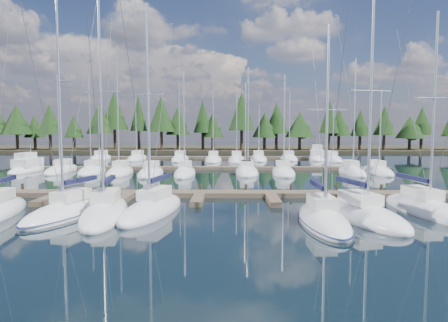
{
  "coord_description": "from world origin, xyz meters",
  "views": [
    {
      "loc": [
        2.48,
        -16.12,
        5.9
      ],
      "look_at": [
        2.01,
        22.0,
        2.71
      ],
      "focal_mm": 32.0,
      "sensor_mm": 36.0,
      "label": 1
    }
  ],
  "objects_px": {
    "front_sailboat_5": "(363,215)",
    "front_sailboat_6": "(425,209)",
    "front_sailboat_3": "(153,209)",
    "front_sailboat_1": "(68,212)",
    "main_dock": "(200,195)",
    "motor_yacht_right": "(317,157)",
    "front_sailboat_4": "(323,220)",
    "front_sailboat_2": "(105,212)",
    "motor_yacht_left": "(28,168)"
  },
  "relations": [
    {
      "from": "front_sailboat_2",
      "to": "front_sailboat_3",
      "type": "bearing_deg",
      "value": 21.71
    },
    {
      "from": "front_sailboat_3",
      "to": "front_sailboat_4",
      "type": "height_order",
      "value": "front_sailboat_3"
    },
    {
      "from": "front_sailboat_6",
      "to": "motor_yacht_left",
      "type": "relative_size",
      "value": 1.68
    },
    {
      "from": "motor_yacht_left",
      "to": "motor_yacht_right",
      "type": "distance_m",
      "value": 48.01
    },
    {
      "from": "front_sailboat_2",
      "to": "front_sailboat_5",
      "type": "bearing_deg",
      "value": -1.97
    },
    {
      "from": "front_sailboat_5",
      "to": "front_sailboat_6",
      "type": "distance_m",
      "value": 5.34
    },
    {
      "from": "front_sailboat_1",
      "to": "front_sailboat_5",
      "type": "distance_m",
      "value": 19.43
    },
    {
      "from": "front_sailboat_5",
      "to": "motor_yacht_left",
      "type": "bearing_deg",
      "value": 142.03
    },
    {
      "from": "front_sailboat_1",
      "to": "front_sailboat_3",
      "type": "distance_m",
      "value": 5.57
    },
    {
      "from": "front_sailboat_3",
      "to": "motor_yacht_left",
      "type": "relative_size",
      "value": 1.74
    },
    {
      "from": "front_sailboat_3",
      "to": "front_sailboat_1",
      "type": "bearing_deg",
      "value": -169.58
    },
    {
      "from": "front_sailboat_4",
      "to": "front_sailboat_6",
      "type": "relative_size",
      "value": 0.88
    },
    {
      "from": "front_sailboat_3",
      "to": "front_sailboat_5",
      "type": "distance_m",
      "value": 14.05
    },
    {
      "from": "front_sailboat_3",
      "to": "front_sailboat_4",
      "type": "relative_size",
      "value": 1.17
    },
    {
      "from": "front_sailboat_2",
      "to": "front_sailboat_6",
      "type": "relative_size",
      "value": 1.04
    },
    {
      "from": "front_sailboat_5",
      "to": "motor_yacht_right",
      "type": "relative_size",
      "value": 1.58
    },
    {
      "from": "front_sailboat_6",
      "to": "front_sailboat_5",
      "type": "bearing_deg",
      "value": -157.81
    },
    {
      "from": "front_sailboat_2",
      "to": "front_sailboat_3",
      "type": "distance_m",
      "value": 3.15
    },
    {
      "from": "front_sailboat_1",
      "to": "motor_yacht_right",
      "type": "bearing_deg",
      "value": 60.37
    },
    {
      "from": "front_sailboat_3",
      "to": "motor_yacht_left",
      "type": "height_order",
      "value": "front_sailboat_3"
    },
    {
      "from": "front_sailboat_3",
      "to": "front_sailboat_6",
      "type": "xyz_separation_m",
      "value": [
        18.89,
        0.27,
        -0.0
      ]
    },
    {
      "from": "front_sailboat_3",
      "to": "front_sailboat_6",
      "type": "distance_m",
      "value": 18.89
    },
    {
      "from": "motor_yacht_right",
      "to": "front_sailboat_6",
      "type": "bearing_deg",
      "value": -93.3
    },
    {
      "from": "front_sailboat_5",
      "to": "front_sailboat_6",
      "type": "xyz_separation_m",
      "value": [
        4.95,
        2.02,
        0.0
      ]
    },
    {
      "from": "front_sailboat_4",
      "to": "front_sailboat_5",
      "type": "bearing_deg",
      "value": 25.58
    },
    {
      "from": "front_sailboat_4",
      "to": "front_sailboat_6",
      "type": "xyz_separation_m",
      "value": [
        7.85,
        3.41,
        0.01
      ]
    },
    {
      "from": "front_sailboat_5",
      "to": "front_sailboat_3",
      "type": "bearing_deg",
      "value": 172.86
    },
    {
      "from": "front_sailboat_4",
      "to": "motor_yacht_right",
      "type": "bearing_deg",
      "value": 78.05
    },
    {
      "from": "front_sailboat_3",
      "to": "front_sailboat_6",
      "type": "relative_size",
      "value": 1.03
    },
    {
      "from": "front_sailboat_5",
      "to": "motor_yacht_left",
      "type": "xyz_separation_m",
      "value": [
        -35.92,
        28.03,
        0.18
      ]
    },
    {
      "from": "front_sailboat_6",
      "to": "front_sailboat_1",
      "type": "bearing_deg",
      "value": -177.0
    },
    {
      "from": "main_dock",
      "to": "front_sailboat_2",
      "type": "distance_m",
      "value": 9.43
    },
    {
      "from": "main_dock",
      "to": "front_sailboat_1",
      "type": "bearing_deg",
      "value": -138.52
    },
    {
      "from": "motor_yacht_right",
      "to": "front_sailboat_3",
      "type": "bearing_deg",
      "value": -114.86
    },
    {
      "from": "front_sailboat_6",
      "to": "motor_yacht_left",
      "type": "xyz_separation_m",
      "value": [
        -40.86,
        26.01,
        0.17
      ]
    },
    {
      "from": "front_sailboat_2",
      "to": "front_sailboat_3",
      "type": "xyz_separation_m",
      "value": [
        2.93,
        1.17,
        0.0
      ]
    },
    {
      "from": "motor_yacht_left",
      "to": "motor_yacht_right",
      "type": "xyz_separation_m",
      "value": [
        43.53,
        20.25,
        0.03
      ]
    },
    {
      "from": "front_sailboat_4",
      "to": "motor_yacht_right",
      "type": "relative_size",
      "value": 1.34
    },
    {
      "from": "front_sailboat_6",
      "to": "front_sailboat_2",
      "type": "bearing_deg",
      "value": -176.23
    },
    {
      "from": "front_sailboat_1",
      "to": "front_sailboat_4",
      "type": "bearing_deg",
      "value": -7.34
    },
    {
      "from": "main_dock",
      "to": "front_sailboat_6",
      "type": "height_order",
      "value": "front_sailboat_6"
    },
    {
      "from": "front_sailboat_1",
      "to": "motor_yacht_right",
      "type": "relative_size",
      "value": 1.71
    },
    {
      "from": "main_dock",
      "to": "motor_yacht_right",
      "type": "height_order",
      "value": "motor_yacht_right"
    },
    {
      "from": "front_sailboat_4",
      "to": "front_sailboat_5",
      "type": "distance_m",
      "value": 3.22
    },
    {
      "from": "main_dock",
      "to": "front_sailboat_1",
      "type": "relative_size",
      "value": 2.73
    },
    {
      "from": "front_sailboat_3",
      "to": "front_sailboat_2",
      "type": "bearing_deg",
      "value": -158.29
    },
    {
      "from": "front_sailboat_2",
      "to": "motor_yacht_left",
      "type": "distance_m",
      "value": 33.41
    },
    {
      "from": "motor_yacht_right",
      "to": "front_sailboat_5",
      "type": "bearing_deg",
      "value": -98.96
    },
    {
      "from": "main_dock",
      "to": "front_sailboat_2",
      "type": "xyz_separation_m",
      "value": [
        -5.74,
        -7.48,
        0.09
      ]
    },
    {
      "from": "front_sailboat_2",
      "to": "motor_yacht_left",
      "type": "relative_size",
      "value": 1.76
    }
  ]
}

